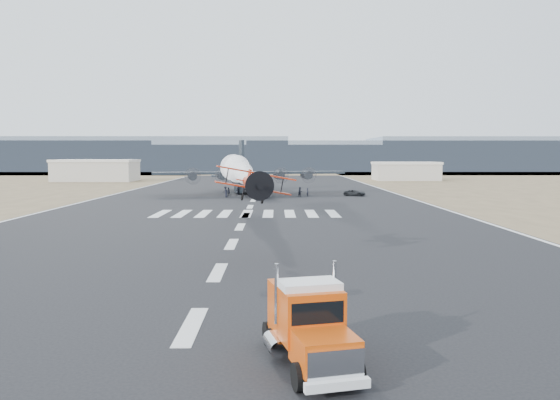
{
  "coord_description": "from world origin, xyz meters",
  "views": [
    {
      "loc": [
        4.05,
        -25.51,
        8.17
      ],
      "look_at": [
        4.44,
        24.73,
        4.0
      ],
      "focal_mm": 35.0,
      "sensor_mm": 36.0,
      "label": 1
    }
  ],
  "objects_px": {
    "crew_f": "(238,191)",
    "crew_a": "(308,192)",
    "hangar_left": "(96,170)",
    "hangar_right": "(406,171)",
    "semi_truck": "(309,323)",
    "crew_b": "(300,192)",
    "crew_h": "(228,191)",
    "crew_e": "(226,193)",
    "aerobatic_biplane": "(253,183)",
    "crew_g": "(257,193)",
    "support_vehicle": "(355,193)",
    "crew_d": "(255,191)",
    "crew_c": "(225,191)",
    "transport_aircraft": "(249,180)"
  },
  "relations": [
    {
      "from": "crew_f",
      "to": "crew_a",
      "type": "bearing_deg",
      "value": -68.85
    },
    {
      "from": "hangar_left",
      "to": "hangar_right",
      "type": "bearing_deg",
      "value": 2.92
    },
    {
      "from": "semi_truck",
      "to": "crew_a",
      "type": "distance_m",
      "value": 86.56
    },
    {
      "from": "hangar_left",
      "to": "crew_a",
      "type": "relative_size",
      "value": 15.1
    },
    {
      "from": "crew_b",
      "to": "crew_h",
      "type": "height_order",
      "value": "crew_b"
    },
    {
      "from": "crew_e",
      "to": "crew_f",
      "type": "relative_size",
      "value": 0.92
    },
    {
      "from": "hangar_left",
      "to": "crew_a",
      "type": "height_order",
      "value": "hangar_left"
    },
    {
      "from": "crew_h",
      "to": "crew_a",
      "type": "bearing_deg",
      "value": 137.41
    },
    {
      "from": "crew_b",
      "to": "aerobatic_biplane",
      "type": "bearing_deg",
      "value": -123.98
    },
    {
      "from": "semi_truck",
      "to": "crew_g",
      "type": "height_order",
      "value": "semi_truck"
    },
    {
      "from": "hangar_right",
      "to": "hangar_left",
      "type": "bearing_deg",
      "value": -177.08
    },
    {
      "from": "support_vehicle",
      "to": "crew_d",
      "type": "height_order",
      "value": "crew_d"
    },
    {
      "from": "support_vehicle",
      "to": "crew_e",
      "type": "relative_size",
      "value": 2.76
    },
    {
      "from": "crew_f",
      "to": "crew_g",
      "type": "distance_m",
      "value": 8.01
    },
    {
      "from": "crew_c",
      "to": "crew_a",
      "type": "bearing_deg",
      "value": 36.0
    },
    {
      "from": "crew_d",
      "to": "crew_g",
      "type": "bearing_deg",
      "value": -88.69
    },
    {
      "from": "crew_d",
      "to": "crew_b",
      "type": "bearing_deg",
      "value": -21.73
    },
    {
      "from": "transport_aircraft",
      "to": "crew_b",
      "type": "height_order",
      "value": "transport_aircraft"
    },
    {
      "from": "support_vehicle",
      "to": "crew_a",
      "type": "height_order",
      "value": "crew_a"
    },
    {
      "from": "crew_e",
      "to": "crew_f",
      "type": "distance_m",
      "value": 6.72
    },
    {
      "from": "semi_truck",
      "to": "crew_e",
      "type": "xyz_separation_m",
      "value": [
        -10.79,
        83.9,
        -0.84
      ]
    },
    {
      "from": "crew_d",
      "to": "crew_g",
      "type": "distance_m",
      "value": 4.41
    },
    {
      "from": "crew_b",
      "to": "crew_e",
      "type": "relative_size",
      "value": 1.19
    },
    {
      "from": "aerobatic_biplane",
      "to": "crew_c",
      "type": "bearing_deg",
      "value": 90.75
    },
    {
      "from": "semi_truck",
      "to": "support_vehicle",
      "type": "xyz_separation_m",
      "value": [
        14.47,
        87.35,
        -1.02
      ]
    },
    {
      "from": "crew_c",
      "to": "crew_b",
      "type": "bearing_deg",
      "value": 32.01
    },
    {
      "from": "crew_d",
      "to": "transport_aircraft",
      "type": "bearing_deg",
      "value": 96.5
    },
    {
      "from": "crew_g",
      "to": "aerobatic_biplane",
      "type": "bearing_deg",
      "value": -163.0
    },
    {
      "from": "crew_b",
      "to": "crew_d",
      "type": "xyz_separation_m",
      "value": [
        -8.96,
        2.27,
        -0.03
      ]
    },
    {
      "from": "crew_g",
      "to": "hangar_left",
      "type": "bearing_deg",
      "value": 53.81
    },
    {
      "from": "aerobatic_biplane",
      "to": "crew_b",
      "type": "height_order",
      "value": "aerobatic_biplane"
    },
    {
      "from": "aerobatic_biplane",
      "to": "crew_b",
      "type": "xyz_separation_m",
      "value": [
        6.51,
        64.36,
        -5.09
      ]
    },
    {
      "from": "hangar_right",
      "to": "crew_f",
      "type": "distance_m",
      "value": 81.26
    },
    {
      "from": "support_vehicle",
      "to": "crew_g",
      "type": "height_order",
      "value": "crew_g"
    },
    {
      "from": "crew_d",
      "to": "crew_e",
      "type": "distance_m",
      "value": 6.63
    },
    {
      "from": "support_vehicle",
      "to": "crew_f",
      "type": "relative_size",
      "value": 2.55
    },
    {
      "from": "hangar_left",
      "to": "transport_aircraft",
      "type": "height_order",
      "value": "transport_aircraft"
    },
    {
      "from": "crew_b",
      "to": "crew_f",
      "type": "xyz_separation_m",
      "value": [
        -12.42,
        4.78,
        -0.08
      ]
    },
    {
      "from": "support_vehicle",
      "to": "crew_a",
      "type": "xyz_separation_m",
      "value": [
        -9.46,
        -0.95,
        0.21
      ]
    },
    {
      "from": "aerobatic_biplane",
      "to": "crew_c",
      "type": "height_order",
      "value": "aerobatic_biplane"
    },
    {
      "from": "aerobatic_biplane",
      "to": "crew_h",
      "type": "height_order",
      "value": "aerobatic_biplane"
    },
    {
      "from": "crew_g",
      "to": "crew_d",
      "type": "bearing_deg",
      "value": 24.18
    },
    {
      "from": "semi_truck",
      "to": "crew_c",
      "type": "height_order",
      "value": "semi_truck"
    },
    {
      "from": "aerobatic_biplane",
      "to": "crew_g",
      "type": "height_order",
      "value": "aerobatic_biplane"
    },
    {
      "from": "hangar_right",
      "to": "crew_a",
      "type": "distance_m",
      "value": 77.07
    },
    {
      "from": "crew_h",
      "to": "crew_f",
      "type": "bearing_deg",
      "value": -168.52
    },
    {
      "from": "crew_c",
      "to": "crew_g",
      "type": "xyz_separation_m",
      "value": [
        6.66,
        -5.64,
        0.06
      ]
    },
    {
      "from": "support_vehicle",
      "to": "crew_d",
      "type": "xyz_separation_m",
      "value": [
        -19.92,
        0.49,
        0.31
      ]
    },
    {
      "from": "crew_a",
      "to": "crew_d",
      "type": "relative_size",
      "value": 0.89
    },
    {
      "from": "semi_truck",
      "to": "crew_c",
      "type": "xyz_separation_m",
      "value": [
        -11.45,
        89.13,
        -0.73
      ]
    }
  ]
}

